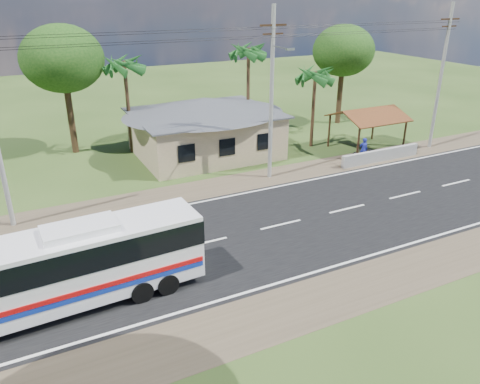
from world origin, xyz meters
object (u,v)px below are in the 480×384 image
object	(u,v)px
motorcycle	(361,152)
person	(363,149)
coach_bus	(60,265)
waiting_shed	(368,115)

from	to	relation	value
motorcycle	person	distance (m)	0.66
person	coach_bus	bearing A→B (deg)	39.55
waiting_shed	person	bearing A→B (deg)	-133.58
coach_bus	person	world-z (taller)	coach_bus
waiting_shed	motorcycle	bearing A→B (deg)	-136.54
coach_bus	motorcycle	distance (m)	24.39
coach_bus	person	bearing A→B (deg)	18.53
coach_bus	motorcycle	size ratio (longest dim) A/B	6.11
waiting_shed	coach_bus	size ratio (longest dim) A/B	0.46
waiting_shed	motorcycle	size ratio (longest dim) A/B	2.81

